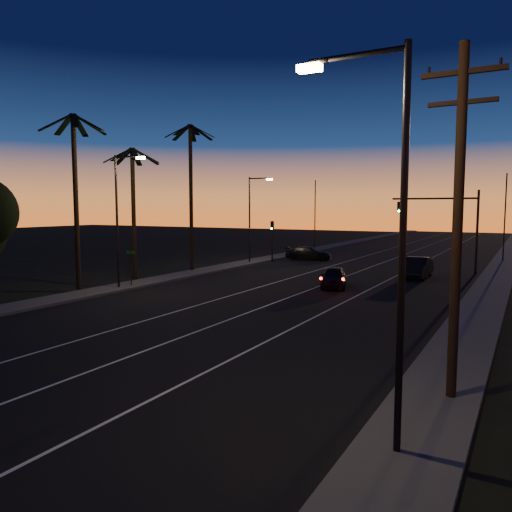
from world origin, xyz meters
The scene contains 21 objects.
road centered at (0.00, 30.00, 0.01)m, with size 20.00×170.00×0.01m, color black.
sidewalk_left centered at (-11.20, 30.00, 0.08)m, with size 2.40×170.00×0.16m, color #3C3C39.
sidewalk_right centered at (11.20, 30.00, 0.08)m, with size 2.40×170.00×0.16m, color #3C3C39.
lane_stripe_left centered at (-3.00, 30.00, 0.02)m, with size 0.12×160.00×0.01m, color silver.
lane_stripe_mid centered at (0.50, 30.00, 0.02)m, with size 0.12×160.00×0.01m, color silver.
lane_stripe_right centered at (4.00, 30.00, 0.02)m, with size 0.12×160.00×0.01m, color silver.
palm_near centered at (-12.60, 18.00, 7.07)m, with size 4.25×4.16×11.53m.
palm_mid centered at (-13.20, 24.00, 6.25)m, with size 4.25×4.16×10.03m.
palm_far centered at (-12.20, 30.00, 7.61)m, with size 4.25×4.16×12.53m.
streetlight_left_near centered at (-10.70, 20.00, 5.32)m, with size 2.55×0.26×9.00m.
streetlight_left_far centered at (-10.69, 38.00, 5.06)m, with size 2.55×0.26×8.50m.
streetlight_right_near centered at (10.70, 6.00, 5.32)m, with size 2.55×0.26×9.00m.
street_sign centered at (-10.80, 21.00, 1.66)m, with size 0.70×0.06×2.60m.
utility_pole centered at (11.60, 10.00, 5.32)m, with size 2.20×0.28×10.00m.
signal_mast centered at (7.14, 39.99, 4.78)m, with size 7.10×0.41×7.00m.
signal_post centered at (-9.50, 39.98, 2.89)m, with size 0.28×0.37×4.20m.
far_pole_left centered at (-11.00, 55.00, 4.50)m, with size 0.14×0.14×9.00m, color black.
far_pole_right centered at (11.00, 52.00, 4.50)m, with size 0.14×0.14×9.00m, color black.
lead_car centered at (1.51, 27.87, 0.72)m, with size 2.93×4.92×1.42m.
right_car centered at (5.65, 35.48, 0.82)m, with size 1.72×4.90×1.61m.
cross_car centered at (-7.13, 43.77, 0.71)m, with size 5.13×2.88×1.40m.
Camera 1 is at (13.40, -4.84, 5.56)m, focal length 35.00 mm.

